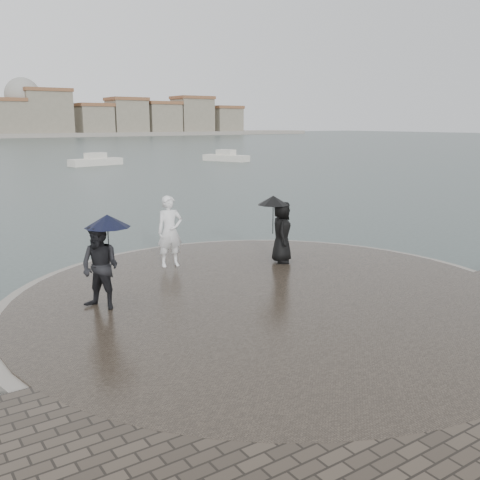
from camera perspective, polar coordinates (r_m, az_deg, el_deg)
ground at (r=10.42m, az=15.32°, el=-12.61°), size 400.00×400.00×0.00m
kerb_ring at (r=12.71m, az=3.30°, el=-6.74°), size 12.50×12.50×0.32m
quay_tip at (r=12.71m, az=3.30°, el=-6.65°), size 11.90×11.90×0.36m
statue at (r=15.02m, az=-7.49°, el=0.92°), size 0.79×0.59×1.99m
visitor_left at (r=11.86m, az=-14.55°, el=-1.90°), size 1.30×1.17×2.04m
visitor_right at (r=15.34m, az=4.31°, el=1.51°), size 1.19×1.07×1.95m
boats at (r=51.73m, az=-18.74°, el=7.42°), size 47.92×13.05×1.50m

